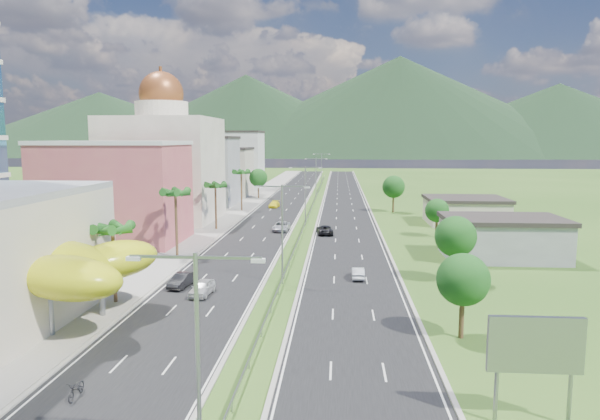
# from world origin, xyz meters

# --- Properties ---
(ground) EXTENTS (500.00, 500.00, 0.00)m
(ground) POSITION_xyz_m (0.00, 0.00, 0.00)
(ground) COLOR #2D5119
(ground) RESTS_ON ground
(road_left) EXTENTS (11.00, 260.00, 0.04)m
(road_left) POSITION_xyz_m (-7.50, 90.00, 0.02)
(road_left) COLOR black
(road_left) RESTS_ON ground
(road_right) EXTENTS (11.00, 260.00, 0.04)m
(road_right) POSITION_xyz_m (7.50, 90.00, 0.02)
(road_right) COLOR black
(road_right) RESTS_ON ground
(sidewalk_left) EXTENTS (7.00, 260.00, 0.12)m
(sidewalk_left) POSITION_xyz_m (-17.00, 90.00, 0.06)
(sidewalk_left) COLOR gray
(sidewalk_left) RESTS_ON ground
(median_guardrail) EXTENTS (0.10, 216.06, 0.76)m
(median_guardrail) POSITION_xyz_m (0.00, 71.99, 0.62)
(median_guardrail) COLOR gray
(median_guardrail) RESTS_ON ground
(streetlight_median_a) EXTENTS (6.04, 0.25, 11.00)m
(streetlight_median_a) POSITION_xyz_m (0.00, -25.00, 6.75)
(streetlight_median_a) COLOR gray
(streetlight_median_a) RESTS_ON ground
(streetlight_median_b) EXTENTS (6.04, 0.25, 11.00)m
(streetlight_median_b) POSITION_xyz_m (0.00, 10.00, 6.75)
(streetlight_median_b) COLOR gray
(streetlight_median_b) RESTS_ON ground
(streetlight_median_c) EXTENTS (6.04, 0.25, 11.00)m
(streetlight_median_c) POSITION_xyz_m (0.00, 50.00, 6.75)
(streetlight_median_c) COLOR gray
(streetlight_median_c) RESTS_ON ground
(streetlight_median_d) EXTENTS (6.04, 0.25, 11.00)m
(streetlight_median_d) POSITION_xyz_m (0.00, 95.00, 6.75)
(streetlight_median_d) COLOR gray
(streetlight_median_d) RESTS_ON ground
(streetlight_median_e) EXTENTS (6.04, 0.25, 11.00)m
(streetlight_median_e) POSITION_xyz_m (0.00, 140.00, 6.75)
(streetlight_median_e) COLOR gray
(streetlight_median_e) RESTS_ON ground
(lime_canopy) EXTENTS (18.00, 15.00, 7.40)m
(lime_canopy) POSITION_xyz_m (-20.00, -4.00, 4.99)
(lime_canopy) COLOR #C0C513
(lime_canopy) RESTS_ON ground
(pink_shophouse) EXTENTS (20.00, 15.00, 15.00)m
(pink_shophouse) POSITION_xyz_m (-28.00, 32.00, 7.50)
(pink_shophouse) COLOR #BA4C59
(pink_shophouse) RESTS_ON ground
(domed_building) EXTENTS (20.00, 20.00, 28.70)m
(domed_building) POSITION_xyz_m (-28.00, 55.00, 11.35)
(domed_building) COLOR #BCAF9C
(domed_building) RESTS_ON ground
(midrise_grey) EXTENTS (16.00, 15.00, 16.00)m
(midrise_grey) POSITION_xyz_m (-27.00, 80.00, 8.00)
(midrise_grey) COLOR gray
(midrise_grey) RESTS_ON ground
(midrise_beige) EXTENTS (16.00, 15.00, 13.00)m
(midrise_beige) POSITION_xyz_m (-27.00, 102.00, 6.50)
(midrise_beige) COLOR #BDB29C
(midrise_beige) RESTS_ON ground
(midrise_white) EXTENTS (16.00, 15.00, 18.00)m
(midrise_white) POSITION_xyz_m (-27.00, 125.00, 9.00)
(midrise_white) COLOR silver
(midrise_white) RESTS_ON ground
(billboard) EXTENTS (5.20, 0.35, 6.20)m
(billboard) POSITION_xyz_m (17.00, -18.00, 4.42)
(billboard) COLOR gray
(billboard) RESTS_ON ground
(shed_near) EXTENTS (15.00, 10.00, 5.00)m
(shed_near) POSITION_xyz_m (28.00, 25.00, 2.50)
(shed_near) COLOR gray
(shed_near) RESTS_ON ground
(shed_far) EXTENTS (14.00, 12.00, 4.40)m
(shed_far) POSITION_xyz_m (30.00, 55.00, 2.20)
(shed_far) COLOR #BDB29C
(shed_far) RESTS_ON ground
(palm_tree_b) EXTENTS (3.60, 3.60, 8.10)m
(palm_tree_b) POSITION_xyz_m (-15.50, 2.00, 7.06)
(palm_tree_b) COLOR #47301C
(palm_tree_b) RESTS_ON ground
(palm_tree_c) EXTENTS (3.60, 3.60, 9.60)m
(palm_tree_c) POSITION_xyz_m (-15.50, 22.00, 8.50)
(palm_tree_c) COLOR #47301C
(palm_tree_c) RESTS_ON ground
(palm_tree_d) EXTENTS (3.60, 3.60, 8.60)m
(palm_tree_d) POSITION_xyz_m (-15.50, 45.00, 7.54)
(palm_tree_d) COLOR #47301C
(palm_tree_d) RESTS_ON ground
(palm_tree_e) EXTENTS (3.60, 3.60, 9.40)m
(palm_tree_e) POSITION_xyz_m (-15.50, 70.00, 8.31)
(palm_tree_e) COLOR #47301C
(palm_tree_e) RESTS_ON ground
(leafy_tree_lfar) EXTENTS (4.90, 4.90, 8.05)m
(leafy_tree_lfar) POSITION_xyz_m (-15.50, 95.00, 5.58)
(leafy_tree_lfar) COLOR #47301C
(leafy_tree_lfar) RESTS_ON ground
(leafy_tree_ra) EXTENTS (4.20, 4.20, 6.90)m
(leafy_tree_ra) POSITION_xyz_m (16.00, -5.00, 4.78)
(leafy_tree_ra) COLOR #47301C
(leafy_tree_ra) RESTS_ON ground
(leafy_tree_rb) EXTENTS (4.55, 4.55, 7.47)m
(leafy_tree_rb) POSITION_xyz_m (19.00, 12.00, 5.18)
(leafy_tree_rb) COLOR #47301C
(leafy_tree_rb) RESTS_ON ground
(leafy_tree_rc) EXTENTS (3.85, 3.85, 6.33)m
(leafy_tree_rc) POSITION_xyz_m (22.00, 40.00, 4.37)
(leafy_tree_rc) COLOR #47301C
(leafy_tree_rc) RESTS_ON ground
(leafy_tree_rd) EXTENTS (4.90, 4.90, 8.05)m
(leafy_tree_rd) POSITION_xyz_m (18.00, 70.00, 5.58)
(leafy_tree_rd) COLOR #47301C
(leafy_tree_rd) RESTS_ON ground
(mountain_ridge) EXTENTS (860.00, 140.00, 90.00)m
(mountain_ridge) POSITION_xyz_m (60.00, 450.00, 0.00)
(mountain_ridge) COLOR black
(mountain_ridge) RESTS_ON ground
(car_white_near_left) EXTENTS (2.10, 4.63, 1.54)m
(car_white_near_left) POSITION_xyz_m (-7.72, 5.06, 0.81)
(car_white_near_left) COLOR silver
(car_white_near_left) RESTS_ON road_left
(car_dark_left) EXTENTS (2.22, 4.65, 1.47)m
(car_dark_left) POSITION_xyz_m (-10.67, 7.92, 0.78)
(car_dark_left) COLOR black
(car_dark_left) RESTS_ON road_left
(car_silver_mid_left) EXTENTS (2.84, 5.76, 1.57)m
(car_silver_mid_left) POSITION_xyz_m (-3.80, 44.08, 0.83)
(car_silver_mid_left) COLOR #AFB1B8
(car_silver_mid_left) RESTS_ON road_left
(car_yellow_far_left) EXTENTS (2.36, 5.16, 1.46)m
(car_yellow_far_left) POSITION_xyz_m (-8.91, 76.02, 0.77)
(car_yellow_far_left) COLOR yellow
(car_yellow_far_left) RESTS_ON road_left
(car_silver_right) EXTENTS (1.41, 3.98, 1.31)m
(car_silver_right) POSITION_xyz_m (8.38, 12.86, 0.69)
(car_silver_right) COLOR #A7AAAF
(car_silver_right) RESTS_ON road_right
(car_dark_far_right) EXTENTS (3.15, 5.66, 1.50)m
(car_dark_far_right) POSITION_xyz_m (3.79, 41.39, 0.79)
(car_dark_far_right) COLOR black
(car_dark_far_right) RESTS_ON road_right
(motorcycle) EXTENTS (0.74, 2.16, 1.37)m
(motorcycle) POSITION_xyz_m (-9.89, -16.99, 0.72)
(motorcycle) COLOR black
(motorcycle) RESTS_ON road_left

